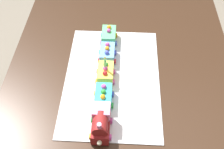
{
  "coord_description": "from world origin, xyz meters",
  "views": [
    {
      "loc": [
        -0.76,
        -0.0,
        1.66
      ],
      "look_at": [
        -0.0,
        0.04,
        0.77
      ],
      "focal_mm": 44.72,
      "sensor_mm": 36.0,
      "label": 1
    }
  ],
  "objects_px": {
    "cake_car_hopper_lemon": "(105,74)",
    "cake_car_caboose_sky_blue": "(107,54)",
    "cake_car_flatbed_turquoise": "(103,97)",
    "birthday_candle": "(105,62)",
    "cake_car_tanker_mint_green": "(109,36)",
    "dining_table": "(120,94)",
    "cake_locomotive": "(101,123)"
  },
  "relations": [
    {
      "from": "dining_table",
      "to": "cake_car_flatbed_turquoise",
      "type": "relative_size",
      "value": 14.0
    },
    {
      "from": "birthday_candle",
      "to": "cake_car_tanker_mint_green",
      "type": "bearing_deg",
      "value": 0.0
    },
    {
      "from": "cake_car_tanker_mint_green",
      "to": "birthday_candle",
      "type": "bearing_deg",
      "value": -180.0
    },
    {
      "from": "cake_car_flatbed_turquoise",
      "to": "cake_car_hopper_lemon",
      "type": "xyz_separation_m",
      "value": [
        0.12,
        0.0,
        0.0
      ]
    },
    {
      "from": "cake_locomotive",
      "to": "cake_car_flatbed_turquoise",
      "type": "relative_size",
      "value": 1.4
    },
    {
      "from": "dining_table",
      "to": "cake_car_caboose_sky_blue",
      "type": "xyz_separation_m",
      "value": [
        0.12,
        0.07,
        0.14
      ]
    },
    {
      "from": "cake_car_tanker_mint_green",
      "to": "birthday_candle",
      "type": "distance_m",
      "value": 0.25
    },
    {
      "from": "dining_table",
      "to": "cake_car_tanker_mint_green",
      "type": "height_order",
      "value": "cake_car_tanker_mint_green"
    },
    {
      "from": "cake_car_flatbed_turquoise",
      "to": "cake_car_hopper_lemon",
      "type": "bearing_deg",
      "value": 0.0
    },
    {
      "from": "cake_car_hopper_lemon",
      "to": "cake_car_tanker_mint_green",
      "type": "height_order",
      "value": "same"
    },
    {
      "from": "cake_car_hopper_lemon",
      "to": "cake_car_caboose_sky_blue",
      "type": "distance_m",
      "value": 0.12
    },
    {
      "from": "birthday_candle",
      "to": "cake_car_caboose_sky_blue",
      "type": "bearing_deg",
      "value": 0.0
    },
    {
      "from": "cake_car_caboose_sky_blue",
      "to": "dining_table",
      "type": "bearing_deg",
      "value": -150.5
    },
    {
      "from": "cake_car_flatbed_turquoise",
      "to": "cake_locomotive",
      "type": "bearing_deg",
      "value": -180.0
    },
    {
      "from": "cake_car_hopper_lemon",
      "to": "cake_car_caboose_sky_blue",
      "type": "relative_size",
      "value": 1.0
    },
    {
      "from": "cake_car_caboose_sky_blue",
      "to": "cake_car_hopper_lemon",
      "type": "bearing_deg",
      "value": 180.0
    },
    {
      "from": "cake_car_flatbed_turquoise",
      "to": "cake_car_tanker_mint_green",
      "type": "relative_size",
      "value": 1.0
    },
    {
      "from": "cake_car_caboose_sky_blue",
      "to": "cake_car_tanker_mint_green",
      "type": "height_order",
      "value": "same"
    },
    {
      "from": "cake_car_hopper_lemon",
      "to": "cake_car_caboose_sky_blue",
      "type": "bearing_deg",
      "value": 0.0
    },
    {
      "from": "cake_car_flatbed_turquoise",
      "to": "cake_car_tanker_mint_green",
      "type": "distance_m",
      "value": 0.35
    },
    {
      "from": "cake_locomotive",
      "to": "cake_car_tanker_mint_green",
      "type": "height_order",
      "value": "cake_locomotive"
    },
    {
      "from": "cake_car_hopper_lemon",
      "to": "cake_car_tanker_mint_green",
      "type": "relative_size",
      "value": 1.0
    },
    {
      "from": "cake_locomotive",
      "to": "cake_car_caboose_sky_blue",
      "type": "distance_m",
      "value": 0.37
    },
    {
      "from": "cake_car_tanker_mint_green",
      "to": "birthday_candle",
      "type": "xyz_separation_m",
      "value": [
        -0.24,
        -0.0,
        0.07
      ]
    },
    {
      "from": "cake_car_hopper_lemon",
      "to": "cake_locomotive",
      "type": "bearing_deg",
      "value": -180.0
    },
    {
      "from": "cake_car_hopper_lemon",
      "to": "birthday_candle",
      "type": "relative_size",
      "value": 1.57
    },
    {
      "from": "dining_table",
      "to": "cake_car_hopper_lemon",
      "type": "distance_m",
      "value": 0.16
    },
    {
      "from": "dining_table",
      "to": "birthday_candle",
      "type": "bearing_deg",
      "value": 93.19
    },
    {
      "from": "cake_locomotive",
      "to": "cake_car_flatbed_turquoise",
      "type": "bearing_deg",
      "value": 0.0
    },
    {
      "from": "cake_car_hopper_lemon",
      "to": "cake_car_caboose_sky_blue",
      "type": "xyz_separation_m",
      "value": [
        0.12,
        0.0,
        0.0
      ]
    },
    {
      "from": "dining_table",
      "to": "cake_car_flatbed_turquoise",
      "type": "xyz_separation_m",
      "value": [
        -0.12,
        0.07,
        0.14
      ]
    },
    {
      "from": "cake_locomotive",
      "to": "cake_car_hopper_lemon",
      "type": "height_order",
      "value": "cake_locomotive"
    }
  ]
}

